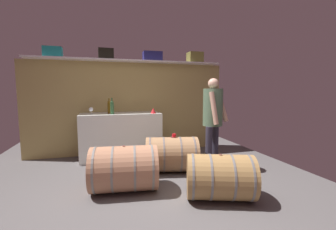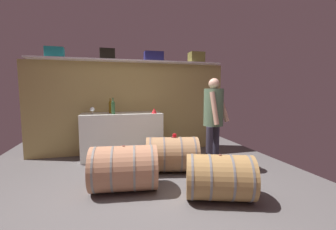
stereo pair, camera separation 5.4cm
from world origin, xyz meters
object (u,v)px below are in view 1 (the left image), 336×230
(toolcase_olive, at_px, (195,58))
(wine_barrel_flank, at_px, (220,177))
(tasting_cup, at_px, (174,135))
(winemaker_pouring, at_px, (213,114))
(wine_bottle_green, at_px, (112,107))
(red_funnel, at_px, (153,111))
(toolcase_teal, at_px, (53,52))
(wine_glass, at_px, (91,110))
(work_cabinet, at_px, (121,135))
(wine_bottle_amber, at_px, (109,107))
(wine_barrel_near, at_px, (172,154))
(toolcase_black, at_px, (106,54))
(toolcase_navy, at_px, (152,57))
(wine_barrel_far, at_px, (124,168))

(toolcase_olive, distance_m, wine_barrel_flank, 3.18)
(tasting_cup, distance_m, winemaker_pouring, 0.79)
(toolcase_olive, distance_m, wine_bottle_green, 2.26)
(red_funnel, height_order, wine_barrel_flank, red_funnel)
(toolcase_teal, relative_size, wine_glass, 2.35)
(work_cabinet, distance_m, wine_glass, 0.82)
(wine_glass, bearing_deg, wine_bottle_amber, 23.11)
(wine_barrel_near, distance_m, winemaker_pouring, 1.02)
(toolcase_black, height_order, toolcase_olive, toolcase_olive)
(wine_bottle_green, height_order, winemaker_pouring, winemaker_pouring)
(wine_bottle_green, distance_m, wine_bottle_amber, 0.21)
(toolcase_olive, bearing_deg, toolcase_black, -178.95)
(wine_glass, bearing_deg, work_cabinet, 10.79)
(toolcase_olive, height_order, winemaker_pouring, toolcase_olive)
(toolcase_black, distance_m, work_cabinet, 1.73)
(toolcase_black, bearing_deg, red_funnel, -28.59)
(wine_bottle_green, bearing_deg, toolcase_black, 101.79)
(wine_bottle_amber, bearing_deg, toolcase_olive, 5.50)
(wine_bottle_amber, bearing_deg, toolcase_teal, 169.62)
(wine_bottle_amber, bearing_deg, wine_glass, -156.89)
(toolcase_olive, height_order, wine_barrel_flank, toolcase_olive)
(toolcase_navy, bearing_deg, toolcase_black, -177.83)
(work_cabinet, xyz_separation_m, wine_barrel_flank, (1.08, -2.24, -0.18))
(wine_barrel_near, bearing_deg, wine_barrel_flank, -62.87)
(toolcase_olive, bearing_deg, wine_barrel_near, -125.31)
(tasting_cup, bearing_deg, toolcase_teal, 147.51)
(toolcase_teal, relative_size, toolcase_olive, 1.04)
(red_funnel, relative_size, winemaker_pouring, 0.07)
(toolcase_navy, xyz_separation_m, winemaker_pouring, (0.79, -1.40, -1.17))
(toolcase_black, xyz_separation_m, wine_barrel_flank, (1.34, -2.47, -1.88))
(wine_barrel_far, bearing_deg, wine_barrel_near, 39.63)
(tasting_cup, relative_size, winemaker_pouring, 0.04)
(tasting_cup, bearing_deg, wine_bottle_green, 136.84)
(work_cabinet, relative_size, wine_glass, 11.23)
(toolcase_olive, bearing_deg, winemaker_pouring, -98.40)
(toolcase_black, bearing_deg, wine_bottle_green, -80.25)
(toolcase_teal, height_order, wine_glass, toolcase_teal)
(wine_bottle_green, xyz_separation_m, wine_glass, (-0.40, 0.06, -0.04))
(toolcase_teal, relative_size, toolcase_black, 1.13)
(toolcase_black, xyz_separation_m, toolcase_navy, (1.00, 0.00, -0.01))
(toolcase_olive, height_order, red_funnel, toolcase_olive)
(winemaker_pouring, bearing_deg, toolcase_black, -78.36)
(winemaker_pouring, bearing_deg, toolcase_teal, -66.84)
(toolcase_navy, bearing_deg, wine_bottle_green, -154.41)
(toolcase_olive, bearing_deg, wine_bottle_green, -167.37)
(wine_barrel_near, xyz_separation_m, wine_barrel_far, (-0.87, -0.55, 0.02))
(toolcase_teal, height_order, tasting_cup, toolcase_teal)
(toolcase_navy, bearing_deg, red_funnel, -99.09)
(red_funnel, height_order, tasting_cup, red_funnel)
(toolcase_teal, height_order, wine_barrel_far, toolcase_teal)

